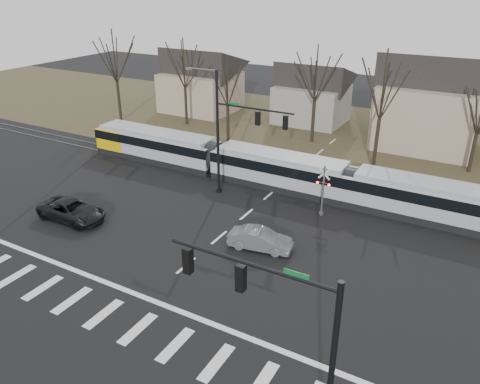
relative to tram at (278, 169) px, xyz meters
The scene contains 16 objects.
ground 16.08m from the tram, 89.38° to the right, with size 140.00×140.00×0.00m, color black.
grass_verge 16.08m from the tram, 89.38° to the left, with size 140.00×28.00×0.01m, color #38331E.
crosswalk 20.07m from the tram, 89.50° to the right, with size 27.00×2.60×0.01m.
stop_line 17.87m from the tram, 89.44° to the right, with size 28.00×0.35×0.01m, color silver.
lane_dashes 1.63m from the tram, ahead, with size 0.18×30.00×0.01m.
rail_pair 1.62m from the tram, 49.15° to the right, with size 90.00×1.52×0.06m.
tram is the anchor object (origin of this frame).
sedan 10.48m from the tram, 71.37° to the right, with size 4.47×2.21×1.41m, color #595F62.
suv 16.98m from the tram, 129.66° to the right, with size 5.43×2.57×1.50m, color black.
signal_pole_near_right 24.54m from the tram, 64.94° to the right, with size 6.72×0.44×8.00m.
signal_pole_far 5.81m from the tram, 122.56° to the right, with size 9.28×0.44×10.20m.
rail_crossing_signal 6.09m from the tram, 31.79° to the right, with size 1.08×0.36×4.00m.
tree_row 10.77m from the tram, 77.74° to the left, with size 59.20×7.20×10.00m.
house_a 26.93m from the tram, 137.77° to the left, with size 9.72×8.64×8.60m.
house_b 20.71m from the tram, 103.57° to the left, with size 8.64×7.56×7.65m.
house_c 19.65m from the tram, 61.65° to the left, with size 10.80×8.64×10.10m.
Camera 1 is at (15.10, -18.00, 16.61)m, focal length 35.00 mm.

